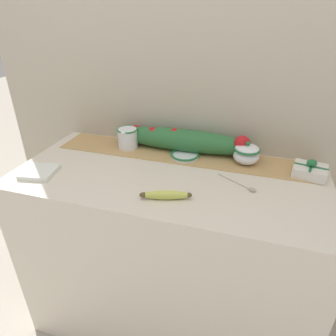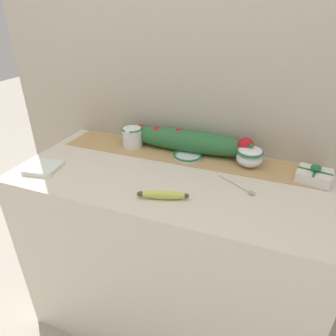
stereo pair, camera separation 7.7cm
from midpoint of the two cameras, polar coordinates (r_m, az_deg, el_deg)
The scene contains 12 objects.
ground_plane at distance 1.96m, azimuth -1.17°, elevation -25.86°, with size 12.00×12.00×0.00m, color #B2A899.
countertop at distance 1.60m, azimuth -1.34°, elevation -16.00°, with size 1.36×0.64×0.94m, color beige.
back_wall at distance 1.52m, azimuth 2.49°, elevation 13.52°, with size 2.16×0.04×2.40m, color #B7AD99.
table_runner at distance 1.49m, azimuth 0.94°, elevation 2.56°, with size 1.26×0.21×0.00m, color tan.
cream_pitcher at distance 1.56m, azimuth -9.07°, elevation 5.76°, with size 0.11×0.12×0.11m.
sugar_bowl at distance 1.42m, azimuth 13.23°, elevation 2.63°, with size 0.12×0.12×0.11m.
small_dish at distance 1.45m, azimuth 1.71°, elevation 2.41°, with size 0.14×0.14×0.02m.
banana at distance 1.14m, azimuth -2.37°, elevation -5.19°, with size 0.20×0.09×0.03m.
spoon at distance 1.24m, azimuth 13.33°, elevation -3.75°, with size 0.17×0.12×0.01m.
napkin_stack at distance 1.44m, azimuth -24.66°, elevation -0.71°, with size 0.14×0.14×0.02m, color white.
gift_box at distance 1.41m, azimuth 24.04°, elevation -0.45°, with size 0.15×0.14×0.08m.
poinsettia_garland at distance 1.50m, azimuth 1.73°, elevation 5.35°, with size 0.73×0.12×0.12m.
Camera 1 is at (0.34, -1.09, 1.59)m, focal length 32.00 mm.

